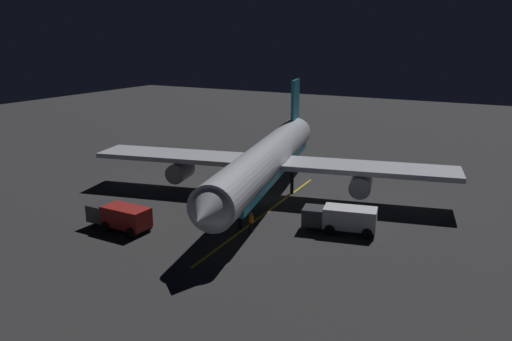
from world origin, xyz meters
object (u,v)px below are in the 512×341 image
at_px(traffic_cone_near_left, 196,219).
at_px(traffic_cone_near_right, 246,208).
at_px(airliner, 267,160).
at_px(ground_crew_worker, 251,222).
at_px(baggage_truck, 121,217).
at_px(catering_truck, 342,219).

height_order(traffic_cone_near_left, traffic_cone_near_right, same).
distance_m(airliner, traffic_cone_near_right, 5.97).
relative_size(airliner, ground_crew_worker, 21.83).
xyz_separation_m(airliner, ground_crew_worker, (-3.30, 9.26, -3.05)).
relative_size(baggage_truck, ground_crew_worker, 3.43).
height_order(airliner, ground_crew_worker, airliner).
height_order(baggage_truck, ground_crew_worker, baggage_truck).
bearing_deg(airliner, baggage_truck, 64.07).
xyz_separation_m(ground_crew_worker, traffic_cone_near_left, (5.63, 0.24, -0.64)).
bearing_deg(catering_truck, traffic_cone_near_left, 17.79).
distance_m(airliner, catering_truck, 11.83).
xyz_separation_m(baggage_truck, traffic_cone_near_right, (-7.06, -9.49, -0.90)).
bearing_deg(catering_truck, airliner, -28.63).
bearing_deg(ground_crew_worker, traffic_cone_near_right, -55.51).
xyz_separation_m(baggage_truck, ground_crew_worker, (-10.20, -4.92, -0.26)).
relative_size(airliner, traffic_cone_near_right, 69.05).
relative_size(baggage_truck, traffic_cone_near_right, 10.86).
relative_size(baggage_truck, catering_truck, 0.92).
xyz_separation_m(baggage_truck, traffic_cone_near_left, (-4.57, -4.68, -0.90)).
height_order(catering_truck, ground_crew_worker, catering_truck).
height_order(catering_truck, traffic_cone_near_right, catering_truck).
bearing_deg(ground_crew_worker, traffic_cone_near_left, 2.40).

